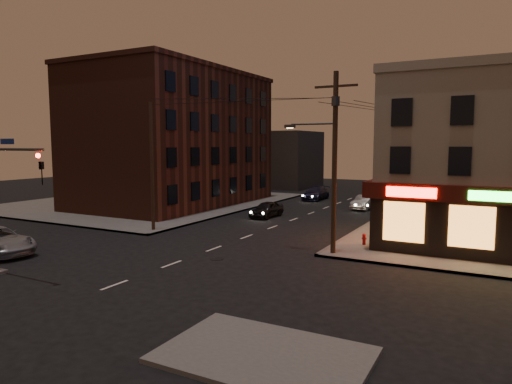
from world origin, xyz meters
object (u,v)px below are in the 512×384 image
Objects in this scene: sedan_near at (267,209)px; fire_hydrant at (364,239)px; sedan_mid at (365,202)px; sedan_far at (316,193)px.

sedan_near is 12.68m from fire_hydrant.
sedan_near is 5.73× the size of fire_hydrant.
sedan_far is at bearing 150.74° from sedan_mid.
sedan_near is 0.97× the size of sedan_mid.
sedan_mid is at bearing 57.04° from sedan_near.
sedan_far reaches higher than sedan_near.
sedan_mid reaches higher than fire_hydrant.
sedan_mid is 16.58m from fire_hydrant.
sedan_near is at bearing 144.57° from fire_hydrant.
sedan_near is 13.60m from sedan_far.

